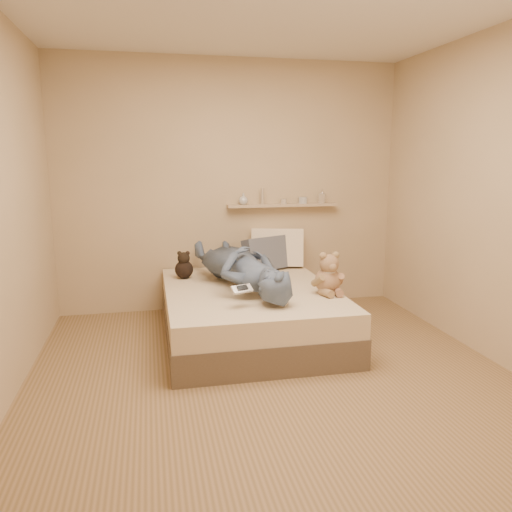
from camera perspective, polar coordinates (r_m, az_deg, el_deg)
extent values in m
plane|color=olive|center=(3.79, 2.12, -13.88)|extent=(3.80, 3.80, 0.00)
plane|color=tan|center=(5.30, -2.86, 7.91)|extent=(3.60, 0.00, 3.60)
plane|color=tan|center=(1.69, 18.48, 0.06)|extent=(3.60, 0.00, 3.60)
plane|color=tan|center=(4.26, 26.57, 5.92)|extent=(0.00, 3.80, 3.80)
cube|color=brown|center=(4.58, -0.74, -7.63)|extent=(1.50, 1.90, 0.25)
cube|color=beige|center=(4.52, -0.75, -4.92)|extent=(1.48, 1.88, 0.20)
cube|color=silver|center=(3.89, -1.60, -3.79)|extent=(0.18, 0.12, 0.06)
cube|color=black|center=(3.88, -1.56, -3.60)|extent=(0.10, 0.07, 0.03)
sphere|color=#A6805B|center=(4.34, 8.20, -2.80)|extent=(0.22, 0.22, 0.22)
sphere|color=#986C53|center=(4.29, 8.36, -0.90)|extent=(0.17, 0.17, 0.17)
sphere|color=#9E8556|center=(4.25, 7.67, 0.02)|extent=(0.06, 0.06, 0.06)
sphere|color=#977E52|center=(4.30, 9.11, 0.10)|extent=(0.06, 0.06, 0.06)
sphere|color=#8B6C4D|center=(4.23, 8.76, -1.30)|extent=(0.07, 0.07, 0.07)
cylinder|color=olive|center=(4.27, 7.10, -2.80)|extent=(0.11, 0.16, 0.13)
cylinder|color=#AA7D5B|center=(4.35, 9.60, -2.61)|extent=(0.09, 0.16, 0.13)
cylinder|color=#95744F|center=(4.26, 8.04, -4.18)|extent=(0.11, 0.16, 0.07)
cylinder|color=#8C634A|center=(4.30, 9.35, -4.06)|extent=(0.09, 0.16, 0.07)
cylinder|color=#B9B29E|center=(4.31, 8.34, -1.79)|extent=(0.12, 0.12, 0.02)
sphere|color=black|center=(4.88, -8.22, -1.53)|extent=(0.18, 0.18, 0.18)
sphere|color=black|center=(4.85, -8.27, -0.25)|extent=(0.12, 0.12, 0.12)
sphere|color=black|center=(4.84, -8.75, 0.31)|extent=(0.04, 0.04, 0.04)
sphere|color=black|center=(4.83, -7.82, 0.33)|extent=(0.04, 0.04, 0.04)
cube|color=beige|center=(5.34, 2.45, 0.91)|extent=(0.60, 0.39, 0.43)
cube|color=#555B67|center=(5.17, 1.19, 0.25)|extent=(0.55, 0.41, 0.36)
imported|color=slate|center=(4.50, -1.76, -1.13)|extent=(0.92, 1.70, 0.39)
cube|color=tan|center=(5.37, 3.09, 5.82)|extent=(1.20, 0.12, 0.03)
imported|color=#B9BEC3|center=(5.27, -1.46, 6.56)|extent=(0.11, 0.11, 0.12)
cylinder|color=silver|center=(5.31, 0.74, 6.85)|extent=(0.04, 0.04, 0.17)
cylinder|color=beige|center=(5.37, 3.18, 6.26)|extent=(0.07, 0.07, 0.05)
cylinder|color=#B4B8BD|center=(5.43, 5.38, 6.36)|extent=(0.09, 0.09, 0.07)
imported|color=silver|center=(5.50, 7.59, 6.80)|extent=(0.09, 0.09, 0.15)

